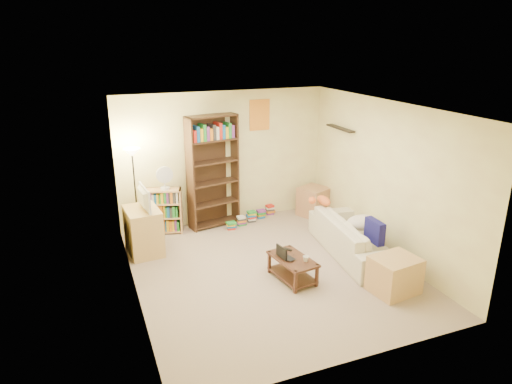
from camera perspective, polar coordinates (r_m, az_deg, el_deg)
room at (r=6.54m, az=1.92°, el=2.89°), size 4.50×4.54×2.52m
sofa at (r=7.71m, az=12.20°, el=-5.48°), size 2.25×1.28×0.60m
navy_pillow at (r=7.29m, az=14.61°, el=-4.77°), size 0.13×0.40×0.36m
cream_blanket at (r=7.73m, az=13.13°, el=-3.74°), size 0.55×0.40×0.24m
tabby_cat at (r=8.12m, az=8.21°, el=-1.05°), size 0.48×0.21×0.16m
coffee_table at (r=6.82m, az=4.58°, el=-9.24°), size 0.55×0.84×0.35m
laptop at (r=6.78m, az=4.01°, el=-8.00°), size 0.44×0.40×0.03m
laptop_screen at (r=6.68m, az=3.21°, el=-7.52°), size 0.05×0.26×0.17m
mug at (r=6.66m, az=6.25°, el=-8.30°), size 0.11×0.11×0.08m
tv_remote at (r=6.99m, az=3.98°, el=-7.15°), size 0.10×0.15×0.02m
tv_stand at (r=7.76m, az=-13.88°, el=-4.75°), size 0.57×0.76×0.77m
television at (r=7.56m, az=-14.22°, el=-0.77°), size 0.67×0.20×0.38m
tall_bookshelf at (r=8.44m, az=-5.41°, el=2.88°), size 0.99×0.49×2.11m
short_bookshelf at (r=8.46m, az=-11.44°, el=-2.34°), size 0.70×0.43×0.84m
desk_fan at (r=8.22m, az=-11.36°, el=1.84°), size 0.30×0.17×0.43m
floor_lamp at (r=7.92m, az=-15.09°, el=2.89°), size 0.28×0.28×1.67m
side_table at (r=9.22m, az=7.20°, el=-1.18°), size 0.67×0.67×0.58m
end_cabinet at (r=6.77m, az=16.91°, el=-9.88°), size 0.68×0.59×0.52m
book_stacks at (r=8.91m, az=-0.48°, el=-3.11°), size 1.16×0.59×0.21m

